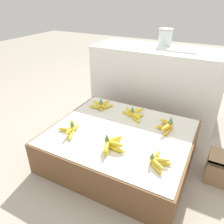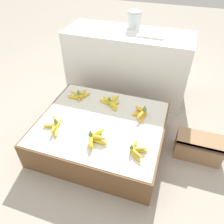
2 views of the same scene
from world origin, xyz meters
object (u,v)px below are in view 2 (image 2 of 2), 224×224
object	(u,v)px
banana_bunch_middle_left	(79,95)
banana_bunch_middle_midleft	(111,102)
banana_bunch_middle_midright	(141,113)
glass_jar	(135,19)
banana_bunch_front_left	(55,125)
banana_bunch_front_midright	(136,150)
wooden_crate	(198,147)
banana_bunch_front_midleft	(95,138)
foam_tray_white	(152,35)

from	to	relation	value
banana_bunch_middle_left	banana_bunch_middle_midleft	world-z (taller)	banana_bunch_middle_left
banana_bunch_middle_midright	glass_jar	world-z (taller)	glass_jar
banana_bunch_front_left	banana_bunch_front_midright	size ratio (longest dim) A/B	1.13
wooden_crate	banana_bunch_front_midright	xyz separation A→B (m)	(-0.46, -0.36, 0.19)
wooden_crate	banana_bunch_middle_midleft	xyz separation A→B (m)	(-0.81, 0.12, 0.19)
banana_bunch_front_midleft	banana_bunch_middle_midleft	distance (m)	0.47
banana_bunch_front_midright	wooden_crate	bearing A→B (deg)	37.47
banana_bunch_front_midright	banana_bunch_middle_midleft	world-z (taller)	banana_bunch_middle_midleft
banana_bunch_front_midright	banana_bunch_middle_midright	bearing A→B (deg)	96.96
glass_jar	banana_bunch_middle_midright	bearing A→B (deg)	-70.32
banana_bunch_front_left	glass_jar	size ratio (longest dim) A/B	1.33
banana_bunch_middle_midright	foam_tray_white	xyz separation A→B (m)	(-0.09, 0.67, 0.42)
banana_bunch_front_midleft	banana_bunch_middle_midleft	xyz separation A→B (m)	(-0.03, 0.46, -0.00)
banana_bunch_middle_midleft	banana_bunch_middle_midright	size ratio (longest dim) A/B	1.11
banana_bunch_middle_midleft	banana_bunch_middle_left	bearing A→B (deg)	-179.55
banana_bunch_front_midleft	banana_bunch_middle_midright	size ratio (longest dim) A/B	1.19
wooden_crate	banana_bunch_front_left	world-z (taller)	banana_bunch_front_left
banana_bunch_front_midleft	glass_jar	size ratio (longest dim) A/B	1.38
banana_bunch_middle_midleft	glass_jar	world-z (taller)	glass_jar
banana_bunch_front_midleft	banana_bunch_middle_midleft	world-z (taller)	banana_bunch_front_midleft
banana_bunch_front_midleft	glass_jar	world-z (taller)	glass_jar
banana_bunch_middle_midleft	banana_bunch_middle_midright	xyz separation A→B (m)	(0.30, -0.07, 0.00)
banana_bunch_front_midleft	foam_tray_white	xyz separation A→B (m)	(0.18, 1.07, 0.42)
banana_bunch_middle_midleft	foam_tray_white	size ratio (longest dim) A/B	0.83
banana_bunch_front_left	banana_bunch_middle_left	distance (m)	0.43
banana_bunch_middle_left	glass_jar	bearing A→B (deg)	67.45
wooden_crate	banana_bunch_front_midright	bearing A→B (deg)	-142.53
banana_bunch_middle_left	banana_bunch_middle_midleft	xyz separation A→B (m)	(0.32, 0.00, -0.00)
foam_tray_white	banana_bunch_middle_midleft	bearing A→B (deg)	-109.50
wooden_crate	glass_jar	xyz separation A→B (m)	(-0.81, 0.88, 0.69)
banana_bunch_middle_midleft	foam_tray_white	world-z (taller)	foam_tray_white
banana_bunch_front_midleft	banana_bunch_middle_left	xyz separation A→B (m)	(-0.35, 0.46, -0.00)
wooden_crate	banana_bunch_middle_midright	world-z (taller)	banana_bunch_middle_midright
banana_bunch_middle_midleft	wooden_crate	bearing A→B (deg)	-8.33
banana_bunch_middle_left	banana_bunch_middle_midright	size ratio (longest dim) A/B	1.05
banana_bunch_front_midleft	banana_bunch_middle_midright	xyz separation A→B (m)	(0.27, 0.39, -0.00)
banana_bunch_front_midleft	foam_tray_white	world-z (taller)	foam_tray_white
banana_bunch_front_midleft	banana_bunch_middle_left	size ratio (longest dim) A/B	1.13
banana_bunch_front_midleft	banana_bunch_middle_left	world-z (taller)	banana_bunch_middle_left
banana_bunch_front_midleft	banana_bunch_middle_midright	world-z (taller)	banana_bunch_middle_midright
foam_tray_white	banana_bunch_middle_midright	bearing A→B (deg)	-82.76
banana_bunch_front_left	banana_bunch_middle_left	bearing A→B (deg)	88.59
banana_bunch_front_midright	banana_bunch_middle_midleft	bearing A→B (deg)	126.18
banana_bunch_middle_midright	banana_bunch_front_midright	bearing A→B (deg)	-83.04
banana_bunch_front_midright	foam_tray_white	world-z (taller)	foam_tray_white
wooden_crate	foam_tray_white	size ratio (longest dim) A/B	1.45
wooden_crate	foam_tray_white	bearing A→B (deg)	129.78
banana_bunch_front_midleft	banana_bunch_middle_left	bearing A→B (deg)	126.88
banana_bunch_middle_midleft	foam_tray_white	distance (m)	0.76
banana_bunch_front_left	banana_bunch_middle_midleft	bearing A→B (deg)	52.96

